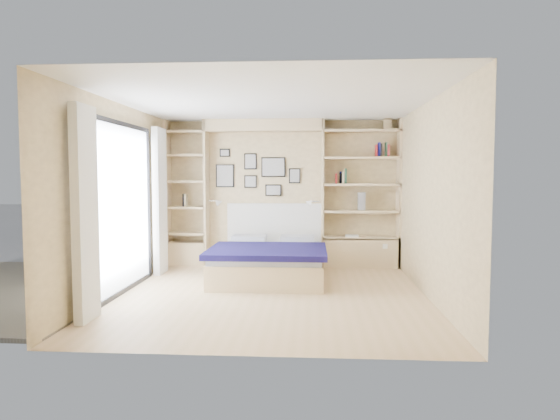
{
  "coord_description": "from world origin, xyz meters",
  "views": [
    {
      "loc": [
        0.53,
        -6.43,
        1.56
      ],
      "look_at": [
        0.05,
        0.9,
        1.05
      ],
      "focal_mm": 32.0,
      "sensor_mm": 36.0,
      "label": 1
    }
  ],
  "objects": [
    {
      "name": "photo_gallery",
      "position": [
        -0.45,
        2.22,
        1.6
      ],
      "size": [
        1.48,
        0.02,
        0.82
      ],
      "color": "black",
      "rests_on": "ground"
    },
    {
      "name": "shelf_decor",
      "position": [
        1.1,
        2.07,
        1.68
      ],
      "size": [
        3.57,
        0.23,
        2.03
      ],
      "color": "#A51E1E",
      "rests_on": "ground"
    },
    {
      "name": "deck_chair",
      "position": [
        -3.0,
        0.8,
        0.43
      ],
      "size": [
        0.7,
        0.98,
        0.9
      ],
      "rotation": [
        0.0,
        0.0,
        0.2
      ],
      "color": "tan",
      "rests_on": "ground"
    },
    {
      "name": "deck",
      "position": [
        -3.6,
        0.0,
        0.0
      ],
      "size": [
        3.2,
        4.0,
        0.05
      ],
      "primitive_type": "cube",
      "color": "#675D4C",
      "rests_on": "ground"
    },
    {
      "name": "bed",
      "position": [
        -0.12,
        1.04,
        0.27
      ],
      "size": [
        1.69,
        2.25,
        1.07
      ],
      "color": "#DABA8C",
      "rests_on": "ground"
    },
    {
      "name": "reading_lamps",
      "position": [
        -0.3,
        2.0,
        1.1
      ],
      "size": [
        1.92,
        0.12,
        0.15
      ],
      "color": "silver",
      "rests_on": "ground"
    },
    {
      "name": "ground",
      "position": [
        0.0,
        0.0,
        0.0
      ],
      "size": [
        4.5,
        4.5,
        0.0
      ],
      "primitive_type": "plane",
      "color": "tan",
      "rests_on": "ground"
    },
    {
      "name": "room_shell",
      "position": [
        -0.39,
        1.52,
        1.08
      ],
      "size": [
        4.5,
        4.5,
        4.5
      ],
      "color": "#D7BC86",
      "rests_on": "ground"
    }
  ]
}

